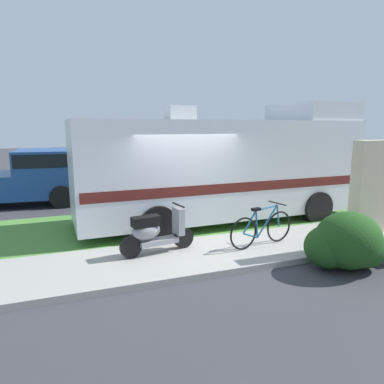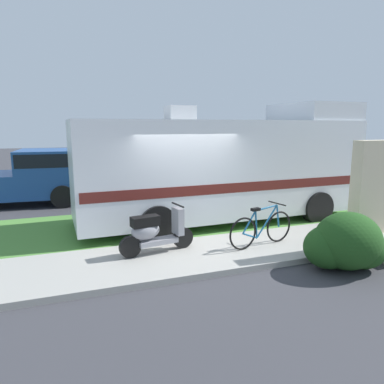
{
  "view_description": "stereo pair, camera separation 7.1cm",
  "coord_description": "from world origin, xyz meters",
  "px_view_note": "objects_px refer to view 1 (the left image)",
  "views": [
    {
      "loc": [
        -2.77,
        -7.64,
        2.69
      ],
      "look_at": [
        0.2,
        0.3,
        1.1
      ],
      "focal_mm": 33.23,
      "sensor_mm": 36.0,
      "label": 1
    },
    {
      "loc": [
        -2.7,
        -7.67,
        2.69
      ],
      "look_at": [
        0.2,
        0.3,
        1.1
      ],
      "focal_mm": 33.23,
      "sensor_mm": 36.0,
      "label": 2
    }
  ],
  "objects_px": {
    "motorhome_rv": "(224,166)",
    "pickup_truck_near": "(27,176)",
    "scooter": "(155,232)",
    "bicycle": "(262,228)",
    "bottle_green": "(354,228)"
  },
  "relations": [
    {
      "from": "motorhome_rv",
      "to": "scooter",
      "type": "bearing_deg",
      "value": -139.94
    },
    {
      "from": "scooter",
      "to": "bicycle",
      "type": "bearing_deg",
      "value": -8.58
    },
    {
      "from": "motorhome_rv",
      "to": "pickup_truck_near",
      "type": "xyz_separation_m",
      "value": [
        -5.35,
        4.45,
        -0.58
      ]
    },
    {
      "from": "bottle_green",
      "to": "pickup_truck_near",
      "type": "bearing_deg",
      "value": 138.07
    },
    {
      "from": "motorhome_rv",
      "to": "bicycle",
      "type": "bearing_deg",
      "value": -96.32
    },
    {
      "from": "bicycle",
      "to": "motorhome_rv",
      "type": "bearing_deg",
      "value": 83.68
    },
    {
      "from": "scooter",
      "to": "pickup_truck_near",
      "type": "height_order",
      "value": "pickup_truck_near"
    },
    {
      "from": "motorhome_rv",
      "to": "bottle_green",
      "type": "distance_m",
      "value": 3.65
    },
    {
      "from": "bicycle",
      "to": "pickup_truck_near",
      "type": "height_order",
      "value": "pickup_truck_near"
    },
    {
      "from": "scooter",
      "to": "bicycle",
      "type": "distance_m",
      "value": 2.31
    },
    {
      "from": "motorhome_rv",
      "to": "pickup_truck_near",
      "type": "height_order",
      "value": "motorhome_rv"
    },
    {
      "from": "motorhome_rv",
      "to": "bottle_green",
      "type": "xyz_separation_m",
      "value": [
        2.34,
        -2.46,
        -1.35
      ]
    },
    {
      "from": "motorhome_rv",
      "to": "pickup_truck_near",
      "type": "bearing_deg",
      "value": 140.25
    },
    {
      "from": "pickup_truck_near",
      "to": "scooter",
      "type": "bearing_deg",
      "value": -67.05
    },
    {
      "from": "pickup_truck_near",
      "to": "bicycle",
      "type": "bearing_deg",
      "value": -53.84
    }
  ]
}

